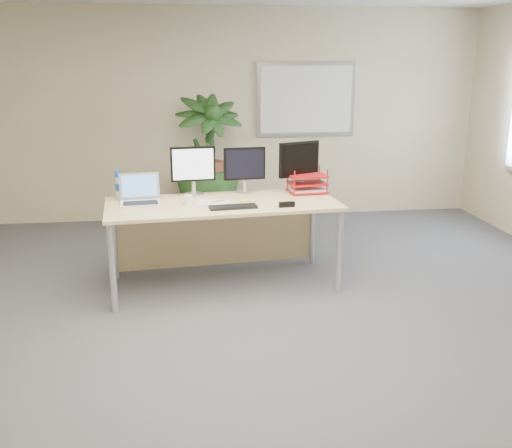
{
  "coord_description": "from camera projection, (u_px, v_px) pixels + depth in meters",
  "views": [
    {
      "loc": [
        -0.45,
        -3.46,
        2.04
      ],
      "look_at": [
        0.06,
        0.35,
        0.93
      ],
      "focal_mm": 40.0,
      "sensor_mm": 36.0,
      "label": 1
    }
  ],
  "objects": [
    {
      "name": "floor",
      "position": [
        254.0,
        368.0,
        3.92
      ],
      "size": [
        8.0,
        8.0,
        0.0
      ],
      "primitive_type": "plane",
      "color": "#4D4E53",
      "rests_on": "ground"
    },
    {
      "name": "back_wall",
      "position": [
        214.0,
        116.0,
        7.36
      ],
      "size": [
        7.0,
        0.04,
        2.7
      ],
      "primitive_type": "cube",
      "color": "#C7B48D",
      "rests_on": "floor"
    },
    {
      "name": "whiteboard",
      "position": [
        306.0,
        100.0,
        7.42
      ],
      "size": [
        1.3,
        0.04,
        0.95
      ],
      "color": "#B5B4B9",
      "rests_on": "back_wall"
    },
    {
      "name": "desk",
      "position": [
        221.0,
        217.0,
        5.32
      ],
      "size": [
        2.16,
        1.06,
        0.8
      ],
      "color": "#D9B480",
      "rests_on": "floor"
    },
    {
      "name": "floor_plant",
      "position": [
        208.0,
        169.0,
        7.06
      ],
      "size": [
        1.03,
        1.03,
        1.5
      ],
      "primitive_type": "imported",
      "rotation": [
        0.0,
        0.0,
        0.26
      ],
      "color": "#173613",
      "rests_on": "floor"
    },
    {
      "name": "monitor_left",
      "position": [
        193.0,
        168.0,
        5.35
      ],
      "size": [
        0.42,
        0.19,
        0.47
      ],
      "color": "silver",
      "rests_on": "desk"
    },
    {
      "name": "monitor_right",
      "position": [
        245.0,
        167.0,
        5.44
      ],
      "size": [
        0.4,
        0.18,
        0.45
      ],
      "color": "silver",
      "rests_on": "desk"
    },
    {
      "name": "monitor_dark",
      "position": [
        299.0,
        163.0,
        5.52
      ],
      "size": [
        0.42,
        0.2,
        0.49
      ],
      "color": "silver",
      "rests_on": "desk"
    },
    {
      "name": "laptop",
      "position": [
        140.0,
        196.0,
        5.12
      ],
      "size": [
        0.38,
        0.34,
        0.26
      ],
      "color": "silver",
      "rests_on": "desk"
    },
    {
      "name": "keyboard",
      "position": [
        233.0,
        207.0,
        4.96
      ],
      "size": [
        0.43,
        0.17,
        0.02
      ],
      "primitive_type": "cube",
      "rotation": [
        0.0,
        0.0,
        0.09
      ],
      "color": "black",
      "rests_on": "desk"
    },
    {
      "name": "coffee_mug",
      "position": [
        188.0,
        200.0,
        5.06
      ],
      "size": [
        0.11,
        0.08,
        0.09
      ],
      "color": "white",
      "rests_on": "desk"
    },
    {
      "name": "spiral_notebook",
      "position": [
        214.0,
        203.0,
        5.11
      ],
      "size": [
        0.29,
        0.22,
        0.01
      ],
      "primitive_type": "cube",
      "rotation": [
        0.0,
        0.0,
        -0.02
      ],
      "color": "white",
      "rests_on": "desk"
    },
    {
      "name": "orange_pen",
      "position": [
        218.0,
        201.0,
        5.14
      ],
      "size": [
        0.13,
        0.06,
        0.01
      ],
      "primitive_type": "cylinder",
      "rotation": [
        0.0,
        1.57,
        0.37
      ],
      "color": "#D94F18",
      "rests_on": "spiral_notebook"
    },
    {
      "name": "yellow_highlighter",
      "position": [
        243.0,
        201.0,
        5.17
      ],
      "size": [
        0.11,
        0.04,
        0.01
      ],
      "primitive_type": "cylinder",
      "rotation": [
        0.0,
        1.57,
        -0.21
      ],
      "color": "yellow",
      "rests_on": "desk"
    },
    {
      "name": "water_bottle",
      "position": [
        119.0,
        186.0,
        5.28
      ],
      "size": [
        0.07,
        0.07,
        0.26
      ],
      "color": "silver",
      "rests_on": "desk"
    },
    {
      "name": "letter_tray",
      "position": [
        307.0,
        185.0,
        5.52
      ],
      "size": [
        0.38,
        0.3,
        0.17
      ],
      "color": "#AA1415",
      "rests_on": "desk"
    },
    {
      "name": "stapler",
      "position": [
        287.0,
        205.0,
        4.99
      ],
      "size": [
        0.14,
        0.05,
        0.05
      ],
      "primitive_type": "cube",
      "rotation": [
        0.0,
        0.0,
        0.09
      ],
      "color": "black",
      "rests_on": "desk"
    }
  ]
}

